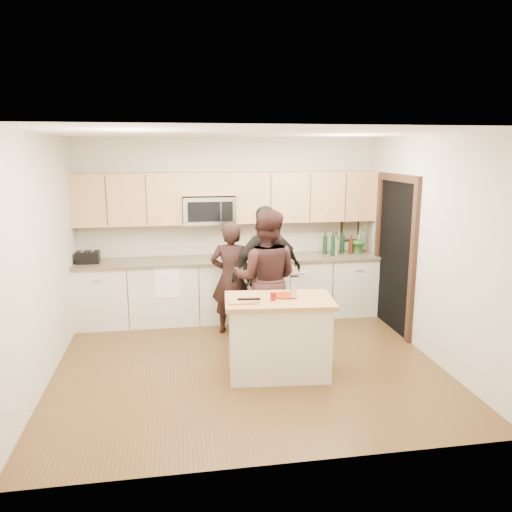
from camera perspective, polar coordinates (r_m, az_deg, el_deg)
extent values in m
plane|color=#553A1D|center=(6.16, -0.97, -12.14)|extent=(4.50, 4.50, 0.00)
cube|color=#BDB5A1|center=(7.69, -3.17, 3.25)|extent=(4.50, 0.02, 2.70)
cube|color=#BDB5A1|center=(3.83, 3.33, -5.76)|extent=(4.50, 0.02, 2.70)
cube|color=#BDB5A1|center=(5.86, -23.34, -0.49)|extent=(0.02, 4.00, 2.70)
cube|color=#BDB5A1|center=(6.45, 19.17, 0.90)|extent=(0.02, 4.00, 2.70)
cube|color=white|center=(5.62, -1.07, 13.85)|extent=(4.50, 4.00, 0.02)
cube|color=beige|center=(7.58, -2.84, -3.84)|extent=(4.50, 0.62, 0.90)
cube|color=#76644E|center=(7.46, -2.87, -0.38)|extent=(4.50, 0.66, 0.04)
cube|color=tan|center=(7.46, -14.48, 6.29)|extent=(1.55, 0.33, 0.75)
cube|color=tan|center=(7.69, 5.65, 6.77)|extent=(2.17, 0.33, 0.75)
cube|color=tan|center=(7.43, -5.50, 8.22)|extent=(0.78, 0.33, 0.33)
cube|color=silver|center=(7.43, -5.42, 5.24)|extent=(0.76, 0.40, 0.40)
cube|color=black|center=(7.22, -5.94, 5.03)|extent=(0.47, 0.01, 0.29)
cube|color=black|center=(7.25, -3.32, 5.10)|extent=(0.17, 0.01, 0.29)
cube|color=black|center=(7.29, 15.60, -0.06)|extent=(0.02, 1.05, 2.10)
cube|color=black|center=(6.78, 17.48, -1.07)|extent=(0.06, 0.10, 2.10)
cube|color=black|center=(7.80, 13.73, 0.81)|extent=(0.06, 0.10, 2.10)
cube|color=black|center=(7.14, 15.97, 8.59)|extent=(0.06, 1.25, 0.10)
cube|color=black|center=(8.13, 10.66, 3.04)|extent=(0.30, 0.03, 0.38)
cube|color=tan|center=(8.11, 10.70, 3.02)|extent=(0.24, 0.00, 0.32)
cube|color=white|center=(7.17, -10.15, -2.88)|extent=(0.34, 0.01, 0.48)
cube|color=white|center=(7.40, -10.19, -0.54)|extent=(0.34, 0.60, 0.01)
cube|color=beige|center=(5.73, 2.60, -9.42)|extent=(1.16, 0.74, 0.85)
cube|color=#B27B4A|center=(5.59, 2.64, -5.12)|extent=(1.26, 0.81, 0.05)
cylinder|color=maroon|center=(5.67, 3.27, -4.52)|extent=(0.28, 0.28, 0.02)
cube|color=silver|center=(5.55, 4.33, -3.54)|extent=(0.07, 0.05, 0.24)
cube|color=black|center=(5.52, 4.35, -2.28)|extent=(0.09, 0.05, 0.02)
cylinder|color=maroon|center=(5.50, 1.96, -4.65)|extent=(0.06, 0.06, 0.09)
cube|color=#B27B4A|center=(5.43, -1.61, -5.23)|extent=(0.31, 0.23, 0.02)
cube|color=black|center=(5.45, -0.81, -4.95)|extent=(0.25, 0.05, 0.02)
cube|color=silver|center=(5.35, -0.57, -5.35)|extent=(0.19, 0.04, 0.01)
cube|color=black|center=(7.49, -18.66, -0.13)|extent=(0.32, 0.20, 0.17)
cube|color=silver|center=(7.48, -19.23, 0.51)|extent=(0.03, 0.15, 0.00)
cube|color=silver|center=(7.46, -18.17, 0.55)|extent=(0.03, 0.15, 0.00)
cylinder|color=black|center=(7.76, 7.90, 1.44)|extent=(0.07, 0.07, 0.34)
cylinder|color=#3B1A0A|center=(7.83, 9.11, 1.50)|extent=(0.08, 0.08, 0.34)
cylinder|color=#A0977E|center=(7.77, 9.13, 1.24)|extent=(0.07, 0.07, 0.29)
cylinder|color=black|center=(7.88, 9.83, 1.47)|extent=(0.07, 0.07, 0.32)
cylinder|color=#3B1A0A|center=(7.87, 10.80, 1.31)|extent=(0.07, 0.07, 0.29)
cylinder|color=#A0977E|center=(8.07, 11.76, 1.67)|extent=(0.07, 0.07, 0.33)
cylinder|color=black|center=(7.65, 8.78, 1.36)|extent=(0.07, 0.07, 0.37)
imported|color=#2F752F|center=(7.93, 11.75, 1.92)|extent=(0.32, 0.30, 0.45)
imported|color=black|center=(6.89, -2.86, -2.55)|extent=(0.66, 0.53, 1.58)
imported|color=black|center=(6.42, 1.12, -2.63)|extent=(1.03, 0.91, 1.80)
imported|color=black|center=(6.74, 1.27, -1.88)|extent=(1.14, 0.78, 1.80)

